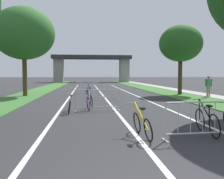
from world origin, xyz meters
The scene contains 19 objects.
grass_verge_left centered at (-6.36, 26.19, 0.03)m, with size 2.82×64.03×0.05m, color #386B2D.
grass_verge_right centered at (6.36, 26.19, 0.03)m, with size 2.82×64.03×0.05m, color #386B2D.
sidewalk_path_right centered at (8.58, 26.19, 0.04)m, with size 1.61×64.03×0.08m, color #9E9B93.
lane_stripe_center centered at (0.00, 18.52, 0.00)m, with size 0.14×37.04×0.01m, color silver.
lane_stripe_right_lane centered at (2.72, 18.52, 0.00)m, with size 0.14×37.04×0.01m, color silver.
lane_stripe_left_lane centered at (-2.72, 18.52, 0.00)m, with size 0.14×37.04×0.01m, color silver.
overpass_bridge centered at (0.00, 52.91, 4.22)m, with size 17.91×4.05×6.08m.
tree_left_cypress_far centered at (-6.33, 17.22, 5.02)m, with size 4.89×4.89×7.12m.
tree_right_oak_mid centered at (6.71, 17.35, 4.42)m, with size 3.69×3.69×6.02m.
crowd_barrier_nearest centered at (1.72, 3.32, 0.52)m, with size 2.23×0.55×1.05m.
crowd_barrier_second centered at (-0.89, 8.84, 0.52)m, with size 2.22×0.54×1.05m.
crowd_barrier_third centered at (-0.14, 14.35, 0.52)m, with size 2.22×0.49×1.05m.
crowd_barrier_fourth centered at (-1.25, 19.86, 0.52)m, with size 2.23×0.55×1.05m.
bicycle_yellow_0 centered at (0.13, 3.76, 0.37)m, with size 0.53×1.66×0.99m.
bicycle_purple_1 centered at (-1.25, 9.36, 0.40)m, with size 0.43×1.75×1.01m.
bicycle_black_2 centered at (2.11, 3.85, 0.40)m, with size 0.45×1.72×1.04m.
bicycle_teal_4 centered at (-1.19, 19.33, 0.36)m, with size 0.65×1.59×0.95m.
bicycle_silver_5 centered at (-2.20, 8.44, 0.34)m, with size 0.46×1.59×0.86m.
pedestrian_in_red_jacket centered at (8.22, 15.24, 1.01)m, with size 0.60×0.32×1.66m.
Camera 1 is at (-1.45, -2.90, 1.79)m, focal length 38.77 mm.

